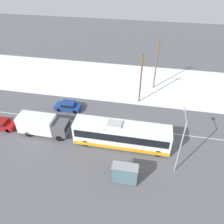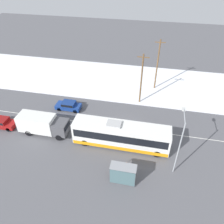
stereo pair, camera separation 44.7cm
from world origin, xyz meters
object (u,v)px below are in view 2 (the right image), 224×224
at_px(streetlamp, 180,139).
at_px(parked_car_near_truck, 1,122).
at_px(city_bus, 121,135).
at_px(pedestrian_at_stop, 126,167).
at_px(utility_pole_roadside, 141,79).
at_px(bus_shelter, 123,173).
at_px(box_truck, 42,124).
at_px(sedan_car, 69,105).
at_px(utility_pole_snowlot, 157,65).

bearing_deg(streetlamp, parked_car_near_truck, 174.02).
relative_size(city_bus, pedestrian_at_stop, 6.93).
bearing_deg(utility_pole_roadside, bus_shelter, -90.43).
xyz_separation_m(city_bus, utility_pole_roadside, (1.35, 10.49, 2.73)).
xyz_separation_m(box_truck, utility_pole_roadside, (12.34, 10.35, 2.88)).
relative_size(sedan_car, pedestrian_at_stop, 2.25).
relative_size(sedan_car, bus_shelter, 1.41).
height_order(pedestrian_at_stop, utility_pole_roadside, utility_pole_roadside).
relative_size(parked_car_near_truck, bus_shelter, 1.57).
bearing_deg(box_truck, city_bus, -0.73).
relative_size(pedestrian_at_stop, utility_pole_roadside, 0.21).
distance_m(box_truck, utility_pole_roadside, 16.36).
height_order(city_bus, parked_car_near_truck, city_bus).
bearing_deg(box_truck, bus_shelter, -25.76).
relative_size(box_truck, parked_car_near_truck, 1.55).
xyz_separation_m(sedan_car, parked_car_near_truck, (-8.03, -6.06, 0.01)).
bearing_deg(box_truck, parked_car_near_truck, -179.59).
xyz_separation_m(pedestrian_at_stop, utility_pole_roadside, (-0.06, 14.85, 3.36)).
xyz_separation_m(city_bus, utility_pole_snowlot, (3.57, 15.69, 3.04)).
bearing_deg(city_bus, pedestrian_at_stop, -72.04).
xyz_separation_m(parked_car_near_truck, streetlamp, (24.37, -2.56, 3.93)).
relative_size(box_truck, utility_pole_roadside, 0.81).
relative_size(city_bus, streetlamp, 1.68).
height_order(sedan_car, streetlamp, streetlamp).
bearing_deg(city_bus, bus_shelter, -77.94).
xyz_separation_m(city_bus, sedan_car, (-9.59, 6.15, -0.97)).
height_order(bus_shelter, utility_pole_roadside, utility_pole_roadside).
xyz_separation_m(box_truck, parked_car_near_truck, (-6.64, -0.05, -0.81)).
bearing_deg(utility_pole_roadside, box_truck, -140.02).
bearing_deg(pedestrian_at_stop, bus_shelter, -97.54).
bearing_deg(utility_pole_snowlot, streetlamp, -80.05).
bearing_deg(pedestrian_at_stop, box_truck, 160.04).
relative_size(streetlamp, utility_pole_snowlot, 0.80).
distance_m(pedestrian_at_stop, streetlamp, 6.71).
distance_m(streetlamp, utility_pole_roadside, 14.03).
height_order(box_truck, bus_shelter, box_truck).
bearing_deg(sedan_car, bus_shelter, 132.27).
bearing_deg(parked_car_near_truck, utility_pole_snowlot, 36.35).
height_order(box_truck, utility_pole_snowlot, utility_pole_snowlot).
bearing_deg(streetlamp, utility_pole_snowlot, 99.95).
bearing_deg(parked_car_near_truck, sedan_car, 37.01).
distance_m(sedan_car, parked_car_near_truck, 10.06).
relative_size(box_truck, streetlamp, 0.94).
height_order(sedan_car, pedestrian_at_stop, pedestrian_at_stop).
bearing_deg(parked_car_near_truck, bus_shelter, -17.24).
distance_m(pedestrian_at_stop, utility_pole_roadside, 15.23).
xyz_separation_m(box_truck, utility_pole_snowlot, (14.55, 15.54, 3.18)).
bearing_deg(sedan_car, streetlamp, 152.21).
distance_m(box_truck, sedan_car, 6.22).
bearing_deg(sedan_car, utility_pole_roadside, -158.38).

